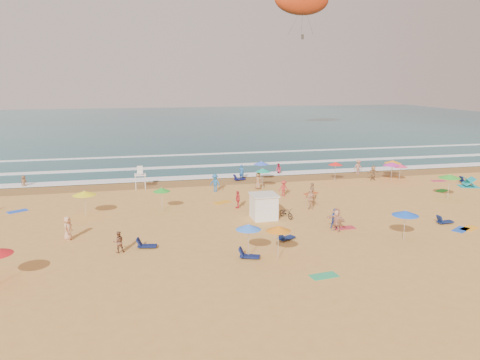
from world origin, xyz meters
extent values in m
plane|color=gold|center=(0.00, 0.00, 0.00)|extent=(220.00, 220.00, 0.00)
cube|color=#0C4756|center=(0.00, 84.00, 0.00)|extent=(220.00, 140.00, 0.18)
plane|color=olive|center=(0.00, 12.50, 0.01)|extent=(220.00, 220.00, 0.00)
cube|color=white|center=(0.00, 15.00, 0.10)|extent=(200.00, 2.20, 0.05)
cube|color=white|center=(0.00, 22.00, 0.10)|extent=(200.00, 1.60, 0.05)
cube|color=white|center=(0.00, 32.00, 0.10)|extent=(200.00, 1.20, 0.05)
cube|color=white|center=(-0.49, -2.64, 1.00)|extent=(2.00, 2.00, 2.00)
cube|color=silver|center=(-0.49, -2.64, 2.06)|extent=(2.20, 2.20, 0.12)
imported|color=black|center=(1.41, -2.94, 0.45)|extent=(1.14, 1.79, 0.89)
cone|color=#FF201A|center=(11.31, 9.26, 2.16)|extent=(1.59, 1.59, 0.35)
cone|color=#15AC89|center=(2.34, 7.80, 2.06)|extent=(1.61, 1.61, 0.35)
cone|color=orange|center=(-2.05, -11.70, 2.12)|extent=(1.61, 1.61, 0.35)
cone|color=#387DFF|center=(-3.88, -11.02, 2.14)|extent=(1.65, 1.65, 0.35)
cone|color=green|center=(-8.71, 1.56, 1.96)|extent=(1.54, 1.54, 0.35)
cone|color=blue|center=(7.96, -10.31, 2.11)|extent=(1.90, 1.90, 0.35)
cone|color=#D830A6|center=(17.82, 8.25, 2.02)|extent=(2.01, 2.01, 0.35)
cone|color=green|center=(18.95, -0.36, 2.28)|extent=(2.07, 2.07, 0.35)
cone|color=yellow|center=(-15.20, 1.10, 2.11)|extent=(1.98, 1.98, 0.35)
cone|color=orange|center=(18.97, 10.00, 1.93)|extent=(1.96, 1.96, 0.35)
cone|color=#3862FF|center=(3.08, 11.13, 2.24)|extent=(1.68, 1.68, 0.35)
cone|color=#FF386B|center=(18.58, 7.73, 1.91)|extent=(1.63, 1.63, 0.35)
cube|color=#0F1A4F|center=(-3.82, -11.19, 0.17)|extent=(1.41, 0.99, 0.34)
cube|color=#0E184A|center=(-10.33, -7.69, 0.17)|extent=(1.38, 0.80, 0.34)
cube|color=#0F1D4D|center=(-0.32, -8.26, 0.17)|extent=(1.42, 1.02, 0.34)
cube|color=#0F1E4F|center=(13.56, -7.38, 0.17)|extent=(1.32, 0.62, 0.34)
cube|color=#0E1949|center=(25.81, 5.74, 0.17)|extent=(1.32, 0.60, 0.34)
cube|color=#101450|center=(0.89, 12.50, 0.17)|extent=(1.39, 0.81, 0.34)
cube|color=blue|center=(-21.32, 4.29, 0.01)|extent=(1.90, 1.61, 0.03)
cube|color=#29A76B|center=(-0.15, -14.86, 0.01)|extent=(1.79, 1.07, 0.03)
cube|color=orange|center=(-2.95, 3.23, 0.01)|extent=(1.90, 1.58, 0.03)
cube|color=#BF2D37|center=(5.05, -6.60, 0.01)|extent=(1.73, 0.91, 0.03)
cube|color=#BE4417|center=(6.62, 4.67, 0.01)|extent=(1.90, 1.64, 0.03)
cube|color=blue|center=(13.78, -9.02, 0.01)|extent=(1.90, 1.63, 0.03)
cube|color=green|center=(20.59, 2.78, 0.01)|extent=(1.90, 1.59, 0.03)
cube|color=#FE9F1C|center=(14.60, -8.92, 0.01)|extent=(1.90, 1.55, 0.03)
cube|color=#C22D4F|center=(23.25, 7.11, 0.01)|extent=(1.76, 0.99, 0.03)
imported|color=#2646B2|center=(4.29, -6.50, 0.80)|extent=(0.85, 0.71, 1.61)
imported|color=brown|center=(5.43, 1.48, 0.93)|extent=(0.66, 0.79, 1.87)
imported|color=tan|center=(4.09, -7.17, 0.90)|extent=(1.31, 1.72, 1.81)
imported|color=red|center=(-1.91, 1.05, 0.81)|extent=(0.48, 0.98, 1.61)
imported|color=brown|center=(-12.24, -8.10, 0.75)|extent=(0.81, 0.68, 1.50)
imported|color=#235DA5|center=(1.22, 13.00, 0.89)|extent=(0.76, 0.75, 1.77)
imported|color=red|center=(3.55, 4.31, 0.81)|extent=(1.13, 0.76, 1.62)
imported|color=tan|center=(16.00, 12.86, 0.91)|extent=(1.21, 0.74, 1.82)
imported|color=#C8324C|center=(6.30, 14.78, 0.57)|extent=(0.86, 0.96, 1.64)
imported|color=#E3A277|center=(-15.92, -4.65, 0.89)|extent=(0.84, 1.01, 1.77)
imported|color=#936744|center=(1.87, 7.92, 0.90)|extent=(1.03, 1.03, 1.80)
imported|color=#E1A776|center=(4.42, -0.85, 0.92)|extent=(1.16, 0.78, 1.84)
imported|color=#A1784A|center=(16.04, 9.18, 0.87)|extent=(1.63, 0.54, 1.75)
imported|color=#2368A7|center=(-2.85, 7.76, 0.93)|extent=(1.35, 1.33, 1.86)
imported|color=brown|center=(-22.83, 14.47, 0.52)|extent=(0.87, 0.69, 1.55)
cube|color=#3F3326|center=(21.43, 48.66, 19.38)|extent=(0.40, 0.30, 0.90)
camera|label=1|loc=(-10.89, -39.23, 11.58)|focal=35.00mm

